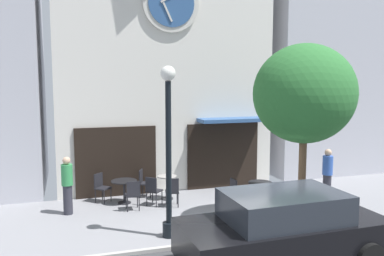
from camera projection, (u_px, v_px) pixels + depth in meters
name	position (u px, v px, depth m)	size (l,w,h in m)	color
ground_plane	(268.00, 253.00, 9.05)	(24.99, 11.12, 0.13)	gray
clock_building	(162.00, 15.00, 14.57)	(7.54, 3.92, 11.86)	silver
neighbor_building_right	(322.00, 26.00, 16.97)	(5.09, 3.30, 12.16)	#B2B2BC
street_lamp	(169.00, 152.00, 9.71)	(0.36, 0.36, 4.16)	black
street_tree	(305.00, 94.00, 10.41)	(2.70, 2.43, 4.76)	brown
cafe_table_center_right	(124.00, 186.00, 12.60)	(0.80, 0.80, 0.72)	black
cafe_table_near_door	(167.00, 184.00, 13.05)	(0.63, 0.63, 0.76)	black
cafe_table_center	(260.00, 189.00, 12.39)	(0.73, 0.73, 0.72)	black
cafe_chair_curbside	(153.00, 189.00, 12.34)	(0.57, 0.57, 0.90)	black
cafe_chair_corner	(172.00, 190.00, 12.23)	(0.46, 0.46, 0.90)	black
cafe_chair_facing_street	(144.00, 181.00, 13.30)	(0.53, 0.53, 0.90)	black
cafe_chair_under_awning	(101.00, 185.00, 12.76)	(0.57, 0.57, 0.90)	black
cafe_chair_right_end	(133.00, 193.00, 11.88)	(0.41, 0.41, 0.90)	black
cafe_chair_facing_wall	(236.00, 191.00, 12.08)	(0.44, 0.44, 0.90)	black
pedestrian_green	(67.00, 185.00, 11.53)	(0.45, 0.45, 1.67)	#2D2D38
pedestrian_blue	(327.00, 174.00, 12.82)	(0.42, 0.42, 1.67)	#2D2D38
parked_car_black	(283.00, 229.00, 8.36)	(4.34, 2.11, 1.55)	black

